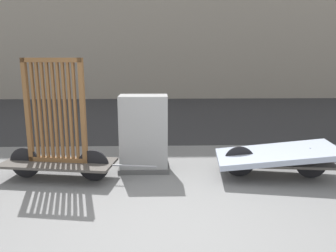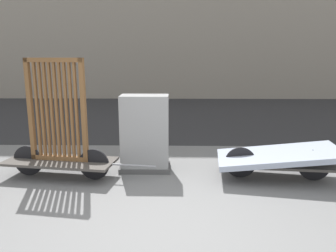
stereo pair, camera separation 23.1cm
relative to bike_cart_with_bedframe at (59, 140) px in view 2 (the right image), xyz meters
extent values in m
plane|color=slate|center=(1.74, -1.70, -0.63)|extent=(60.00, 60.00, 0.00)
cube|color=#2D2D30|center=(1.74, 6.10, -0.62)|extent=(56.00, 8.27, 0.01)
cube|color=#4C4742|center=(-0.01, 0.00, -0.36)|extent=(1.84, 0.93, 0.04)
cylinder|color=black|center=(0.56, -0.08, -0.38)|extent=(0.50, 0.11, 0.50)
cylinder|color=black|center=(-0.57, 0.09, -0.38)|extent=(0.50, 0.11, 0.50)
cylinder|color=gray|center=(1.21, -0.18, -0.36)|extent=(0.70, 0.13, 0.03)
cube|color=brown|center=(-0.01, 0.00, -0.30)|extent=(0.97, 0.21, 0.07)
cube|color=brown|center=(-0.01, 0.00, 1.25)|extent=(0.97, 0.21, 0.07)
cube|color=brown|center=(-0.45, 0.07, 0.48)|extent=(0.08, 0.08, 1.62)
cube|color=brown|center=(0.44, -0.07, 0.48)|extent=(0.08, 0.08, 1.62)
cube|color=brown|center=(-0.33, 0.05, 0.48)|extent=(0.04, 0.05, 1.55)
cube|color=brown|center=(-0.25, 0.04, 0.48)|extent=(0.04, 0.05, 1.55)
cube|color=brown|center=(-0.17, 0.03, 0.48)|extent=(0.04, 0.05, 1.55)
cube|color=brown|center=(-0.09, 0.01, 0.48)|extent=(0.04, 0.05, 1.55)
cube|color=brown|center=(-0.01, 0.00, 0.48)|extent=(0.04, 0.05, 1.55)
cube|color=brown|center=(0.08, -0.01, 0.48)|extent=(0.04, 0.05, 1.55)
cube|color=brown|center=(0.16, -0.02, 0.48)|extent=(0.04, 0.05, 1.55)
cube|color=brown|center=(0.24, -0.04, 0.48)|extent=(0.04, 0.05, 1.55)
cube|color=brown|center=(0.32, -0.05, 0.48)|extent=(0.04, 0.05, 1.55)
cube|color=#4C4742|center=(3.48, 0.00, -0.36)|extent=(1.82, 0.86, 0.04)
cylinder|color=black|center=(4.05, -0.06, -0.38)|extent=(0.50, 0.09, 0.50)
cylinder|color=black|center=(2.91, 0.06, -0.38)|extent=(0.50, 0.09, 0.50)
cube|color=#9EA8BC|center=(3.48, 0.00, -0.24)|extent=(1.96, 1.16, 0.31)
cube|color=#4C4C4C|center=(1.34, 0.40, -0.59)|extent=(0.86, 0.52, 0.08)
cube|color=gray|center=(1.34, 0.40, 0.02)|extent=(0.80, 0.46, 1.30)
camera|label=1|loc=(1.60, -5.02, 1.30)|focal=35.00mm
camera|label=2|loc=(1.83, -5.03, 1.30)|focal=35.00mm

